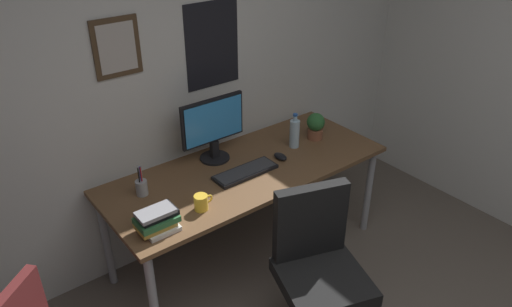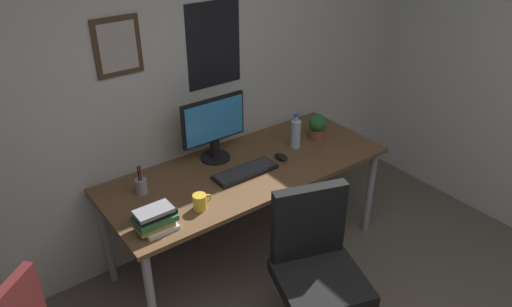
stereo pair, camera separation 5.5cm
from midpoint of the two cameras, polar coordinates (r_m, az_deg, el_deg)
The scene contains 11 objects.
wall_back at distance 3.14m, azimuth -11.08°, elevation 9.21°, with size 4.40×0.10×2.60m.
desk at distance 3.19m, azimuth -1.60°, elevation -2.67°, with size 1.89×0.77×0.73m.
office_chair at distance 2.74m, azimuth 6.71°, elevation -12.68°, with size 0.58×0.60×0.95m.
monitor at distance 3.16m, azimuth -5.59°, elevation 3.16°, with size 0.46×0.20×0.43m.
keyboard at distance 3.09m, azimuth -1.78°, elevation -2.19°, with size 0.43×0.15×0.03m.
computer_mouse at distance 3.25m, azimuth 2.41°, elevation -0.36°, with size 0.06×0.11×0.04m.
water_bottle at distance 3.37m, azimuth 4.11°, elevation 2.43°, with size 0.07×0.07×0.25m.
coffee_mug_near at distance 2.77m, azimuth -7.04°, elevation -5.76°, with size 0.12×0.08×0.09m.
potted_plant at distance 3.50m, azimuth 6.60°, elevation 3.35°, with size 0.13×0.13×0.20m.
pen_cup at distance 2.95m, azimuth -13.89°, elevation -3.84°, with size 0.07×0.07×0.20m.
book_stack_left at distance 2.65m, azimuth -12.21°, elevation -7.68°, with size 0.22×0.16×0.13m.
Camera 1 is at (-1.33, -0.49, 2.36)m, focal length 33.85 mm.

